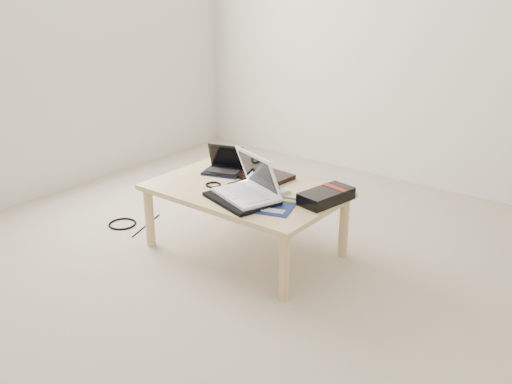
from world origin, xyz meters
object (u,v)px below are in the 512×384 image
Objects in this scene: netbook at (225,167)px; white_laptop at (250,187)px; gpu_box at (326,196)px; coffee_table at (245,196)px.

netbook is 0.67× the size of white_laptop.
netbook is at bearing 177.83° from gpu_box.
white_laptop is (0.12, -0.10, 0.12)m from coffee_table.
netbook is 0.76m from gpu_box.
white_laptop is at bearing -31.72° from netbook.
coffee_table is at bearing 140.06° from white_laptop.
coffee_table is 2.66× the size of white_laptop.
gpu_box is at bearing 31.38° from white_laptop.
netbook is 0.47m from white_laptop.
white_laptop is at bearing -39.94° from coffee_table.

